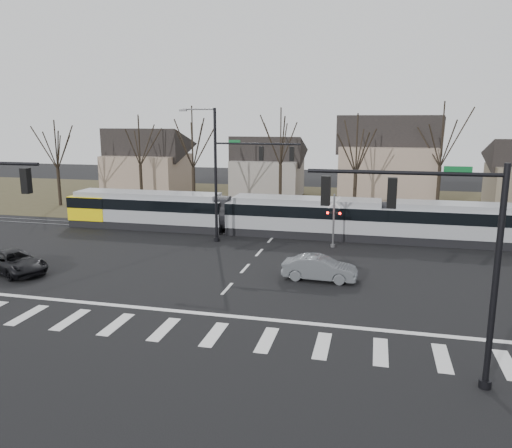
% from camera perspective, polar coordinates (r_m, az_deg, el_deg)
% --- Properties ---
extents(ground, '(140.00, 140.00, 0.00)m').
position_cam_1_polar(ground, '(26.65, -4.57, -8.77)').
color(ground, black).
extents(grass_verge, '(140.00, 28.00, 0.01)m').
position_cam_1_polar(grass_verge, '(57.00, 5.40, 2.40)').
color(grass_verge, '#38331E').
rests_on(grass_verge, ground).
extents(crosswalk, '(27.00, 2.60, 0.01)m').
position_cam_1_polar(crosswalk, '(23.16, -7.69, -12.11)').
color(crosswalk, silver).
rests_on(crosswalk, ground).
extents(stop_line, '(28.00, 0.35, 0.01)m').
position_cam_1_polar(stop_line, '(25.06, -5.86, -10.15)').
color(stop_line, silver).
rests_on(stop_line, ground).
extents(lane_dashes, '(0.18, 30.00, 0.01)m').
position_cam_1_polar(lane_dashes, '(41.51, 2.25, -1.15)').
color(lane_dashes, silver).
rests_on(lane_dashes, ground).
extents(rail_pair, '(90.00, 1.52, 0.06)m').
position_cam_1_polar(rail_pair, '(41.32, 2.20, -1.18)').
color(rail_pair, '#59595E').
rests_on(rail_pair, ground).
extents(tram, '(41.32, 3.07, 3.13)m').
position_cam_1_polar(tram, '(40.79, 5.45, 1.01)').
color(tram, gray).
rests_on(tram, ground).
extents(sedan, '(1.88, 4.50, 1.44)m').
position_cam_1_polar(sedan, '(29.93, 7.28, -5.02)').
color(sedan, slate).
rests_on(sedan, ground).
extents(suv, '(5.95, 6.66, 1.38)m').
position_cam_1_polar(suv, '(34.50, -25.91, -3.92)').
color(suv, black).
rests_on(suv, ground).
extents(signal_pole_near_right, '(6.72, 0.44, 8.00)m').
position_cam_1_polar(signal_pole_near_right, '(18.32, 20.27, -2.20)').
color(signal_pole_near_right, black).
rests_on(signal_pole_near_right, ground).
extents(signal_pole_far, '(9.28, 0.44, 10.20)m').
position_cam_1_polar(signal_pole_far, '(37.77, -2.33, 6.30)').
color(signal_pole_far, black).
rests_on(signal_pole_far, ground).
extents(rail_crossing_signal, '(1.08, 0.36, 4.00)m').
position_cam_1_polar(rail_crossing_signal, '(37.34, 8.85, 0.18)').
color(rail_crossing_signal, '#59595B').
rests_on(rail_crossing_signal, ground).
extents(tree_row, '(59.20, 7.20, 10.00)m').
position_cam_1_polar(tree_row, '(50.21, 6.81, 6.82)').
color(tree_row, black).
rests_on(tree_row, ground).
extents(house_a, '(9.72, 8.64, 8.60)m').
position_cam_1_polar(house_a, '(64.23, -12.35, 7.25)').
color(house_a, gray).
rests_on(house_a, ground).
extents(house_b, '(8.64, 7.56, 7.65)m').
position_cam_1_polar(house_b, '(61.28, 1.35, 6.85)').
color(house_b, gray).
rests_on(house_b, ground).
extents(house_c, '(10.80, 8.64, 10.10)m').
position_cam_1_polar(house_c, '(56.84, 14.74, 7.34)').
color(house_c, gray).
rests_on(house_c, ground).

